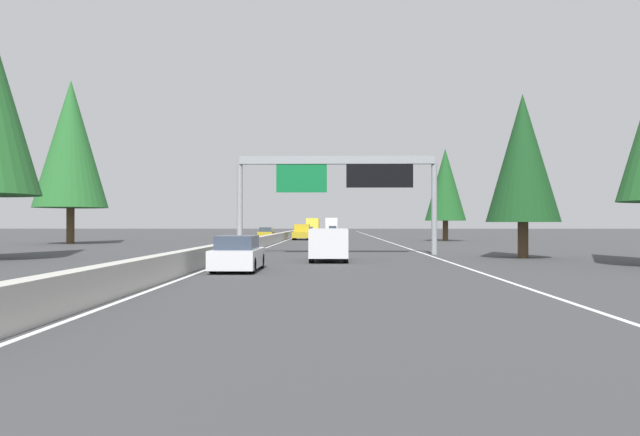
{
  "coord_description": "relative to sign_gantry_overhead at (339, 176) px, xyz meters",
  "views": [
    {
      "loc": [
        -3.56,
        -5.62,
        1.98
      ],
      "look_at": [
        62.95,
        -4.22,
        2.55
      ],
      "focal_mm": 34.39,
      "sensor_mm": 36.0,
      "label": 1
    }
  ],
  "objects": [
    {
      "name": "ground_plane",
      "position": [
        24.84,
        6.04,
        -4.96
      ],
      "size": [
        320.0,
        320.0,
        0.0
      ],
      "primitive_type": "plane",
      "color": "#38383A"
    },
    {
      "name": "median_barrier",
      "position": [
        44.84,
        6.34,
        -4.51
      ],
      "size": [
        180.0,
        0.56,
        0.9
      ],
      "primitive_type": "cube",
      "color": "#ADAAA3",
      "rests_on": "ground"
    },
    {
      "name": "shoulder_stripe_right",
      "position": [
        34.84,
        -5.48,
        -4.95
      ],
      "size": [
        160.0,
        0.16,
        0.01
      ],
      "primitive_type": "cube",
      "color": "silver",
      "rests_on": "ground"
    },
    {
      "name": "shoulder_stripe_median",
      "position": [
        34.84,
        5.79,
        -4.95
      ],
      "size": [
        160.0,
        0.16,
        0.01
      ],
      "primitive_type": "cube",
      "color": "silver",
      "rests_on": "ground"
    },
    {
      "name": "sign_gantry_overhead",
      "position": [
        0.0,
        0.0,
        0.0
      ],
      "size": [
        0.5,
        12.68,
        6.23
      ],
      "color": "gray",
      "rests_on": "ground"
    },
    {
      "name": "sedan_far_left",
      "position": [
        -13.3,
        4.37,
        -4.28
      ],
      "size": [
        4.4,
        1.8,
        1.47
      ],
      "color": "silver",
      "rests_on": "ground"
    },
    {
      "name": "minivan_far_center",
      "position": [
        -6.5,
        0.64,
        -4.01
      ],
      "size": [
        5.0,
        1.95,
        1.69
      ],
      "color": "silver",
      "rests_on": "ground"
    },
    {
      "name": "pickup_near_right",
      "position": [
        35.21,
        4.18,
        -4.05
      ],
      "size": [
        5.6,
        2.0,
        1.86
      ],
      "color": "#AD931E",
      "rests_on": "ground"
    },
    {
      "name": "sedan_distant_a",
      "position": [
        52.52,
        4.17,
        -4.28
      ],
      "size": [
        4.4,
        1.8,
        1.47
      ],
      "color": "silver",
      "rests_on": "ground"
    },
    {
      "name": "bus_far_right",
      "position": [
        94.15,
        0.72,
        -3.24
      ],
      "size": [
        11.5,
        2.55,
        3.1
      ],
      "color": "white",
      "rests_on": "ground"
    },
    {
      "name": "sedan_mid_right",
      "position": [
        83.4,
        0.46,
        -4.28
      ],
      "size": [
        4.4,
        1.8,
        1.47
      ],
      "color": "slate",
      "rests_on": "ground"
    },
    {
      "name": "box_truck_distant_b",
      "position": [
        81.48,
        4.34,
        -3.35
      ],
      "size": [
        8.5,
        2.4,
        2.95
      ],
      "color": "gold",
      "rests_on": "ground"
    },
    {
      "name": "oncoming_near",
      "position": [
        38.31,
        8.79,
        -4.28
      ],
      "size": [
        4.4,
        1.8,
        1.47
      ],
      "rotation": [
        0.0,
        0.0,
        3.14
      ],
      "color": "#AD931E",
      "rests_on": "ground"
    },
    {
      "name": "conifer_right_near",
      "position": [
        -3.85,
        -10.35,
        0.71
      ],
      "size": [
        4.11,
        4.11,
        9.33
      ],
      "color": "#4C3823",
      "rests_on": "ground"
    },
    {
      "name": "conifer_right_mid",
      "position": [
        30.47,
        -12.26,
        1.36
      ],
      "size": [
        4.58,
        4.58,
        10.4
      ],
      "color": "#4C3823",
      "rests_on": "ground"
    },
    {
      "name": "conifer_left_near",
      "position": [
        19.85,
        25.77,
        4.69
      ],
      "size": [
        6.98,
        6.98,
        15.86
      ],
      "color": "#4C3823",
      "rests_on": "ground"
    }
  ]
}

